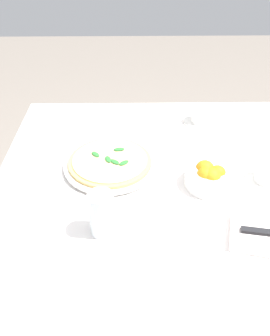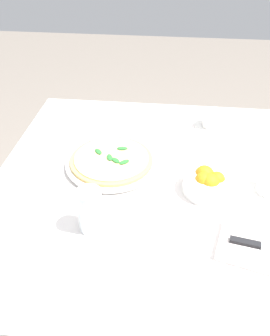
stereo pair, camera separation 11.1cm
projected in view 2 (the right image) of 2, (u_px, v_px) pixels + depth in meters
ground_plane at (152, 312)px, 1.55m from camera, size 8.00×8.00×0.00m
dining_table at (158, 213)px, 1.18m from camera, size 1.04×1.04×0.75m
pizza_plate at (112, 163)px, 1.15m from camera, size 0.30×0.30×0.02m
pizza at (112, 159)px, 1.14m from camera, size 0.27×0.27×0.02m
coffee_cup_back_corner at (213, 120)px, 1.33m from camera, size 0.13×0.13×0.07m
coffee_cup_near_right at (270, 185)px, 1.03m from camera, size 0.13×0.13×0.06m
water_glass_near_left at (90, 213)px, 0.90m from camera, size 0.06×0.06×0.13m
napkin_folded at (264, 251)px, 0.86m from camera, size 0.25×0.18×0.02m
dinner_knife at (266, 247)px, 0.85m from camera, size 0.20×0.05×0.01m
citrus_bowl at (208, 183)px, 1.04m from camera, size 0.15×0.15×0.07m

